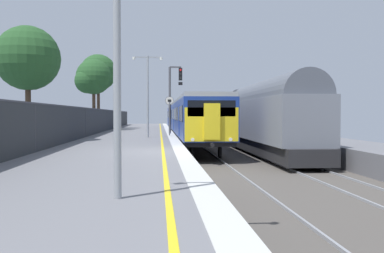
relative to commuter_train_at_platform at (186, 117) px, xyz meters
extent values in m
cube|color=slate|center=(-4.60, -23.34, -1.77)|extent=(6.40, 110.00, 1.00)
cube|color=silver|center=(-1.70, -23.34, -1.26)|extent=(0.60, 110.00, 0.01)
cube|color=yellow|center=(-2.45, -23.34, -1.26)|extent=(0.12, 110.00, 0.01)
cube|color=#4C4742|center=(4.10, -23.34, -2.37)|extent=(11.00, 110.00, 0.20)
cube|color=gray|center=(-0.71, -23.34, -2.23)|extent=(0.07, 110.00, 0.08)
cube|color=gray|center=(0.72, -23.34, -2.23)|extent=(0.07, 110.00, 0.08)
cube|color=gray|center=(3.29, -23.34, -2.23)|extent=(0.07, 110.00, 0.08)
cube|color=gray|center=(4.72, -23.34, -2.23)|extent=(0.07, 110.00, 0.08)
cube|color=navy|center=(0.00, -9.97, 0.00)|extent=(2.80, 19.45, 2.30)
cube|color=black|center=(0.00, -9.97, -1.27)|extent=(2.64, 18.85, 0.25)
cube|color=#93999E|center=(0.00, -9.97, 1.27)|extent=(2.68, 19.45, 0.24)
cube|color=black|center=(-1.41, -9.97, 0.30)|extent=(0.02, 17.85, 0.84)
cube|color=#1D3A98|center=(-1.41, -14.83, -0.10)|extent=(0.03, 1.10, 1.90)
cube|color=#1D3A98|center=(-1.41, -5.10, -0.10)|extent=(0.03, 1.10, 1.90)
cylinder|color=black|center=(-0.78, -17.09, -1.77)|extent=(0.12, 0.84, 0.84)
cylinder|color=black|center=(0.78, -17.09, -1.77)|extent=(0.12, 0.84, 0.84)
cylinder|color=black|center=(-0.78, -2.84, -1.77)|extent=(0.12, 0.84, 0.84)
cylinder|color=black|center=(0.78, -2.84, -1.77)|extent=(0.12, 0.84, 0.84)
cube|color=navy|center=(0.00, 10.09, 0.00)|extent=(2.80, 19.45, 2.30)
cube|color=black|center=(0.00, 10.09, -1.27)|extent=(2.64, 18.85, 0.25)
cube|color=#93999E|center=(0.00, 10.09, 1.27)|extent=(2.68, 19.45, 0.24)
cube|color=black|center=(-1.41, 10.09, 0.30)|extent=(0.02, 17.85, 0.84)
cube|color=#1D3A98|center=(-1.41, 5.22, -0.10)|extent=(0.03, 1.10, 1.90)
cube|color=#1D3A98|center=(-1.41, 14.95, -0.10)|extent=(0.03, 1.10, 1.90)
cylinder|color=black|center=(-0.78, 2.96, -1.77)|extent=(0.12, 0.84, 0.84)
cylinder|color=black|center=(0.78, 2.96, -1.77)|extent=(0.12, 0.84, 0.84)
cylinder|color=black|center=(-0.78, 17.21, -1.77)|extent=(0.12, 0.84, 0.84)
cylinder|color=black|center=(0.78, 17.21, -1.77)|extent=(0.12, 0.84, 0.84)
cube|color=yellow|center=(0.00, -19.65, -0.25)|extent=(2.70, 0.10, 1.70)
cube|color=black|center=(0.00, -19.66, 0.55)|extent=(2.40, 0.08, 0.80)
cube|color=yellow|center=(0.00, -19.79, -0.10)|extent=(0.80, 0.24, 1.80)
cylinder|color=white|center=(-0.95, -19.71, -1.00)|extent=(0.18, 0.06, 0.18)
cylinder|color=white|center=(0.95, -19.71, -1.00)|extent=(0.18, 0.06, 0.18)
cylinder|color=black|center=(0.00, -19.94, -1.25)|extent=(0.20, 0.35, 0.20)
cube|color=black|center=(0.00, 10.09, 1.52)|extent=(0.60, 0.90, 0.20)
cube|color=#232326|center=(4.00, -15.62, -1.64)|extent=(2.30, 14.94, 0.79)
cube|color=slate|center=(4.00, -15.62, -0.05)|extent=(2.60, 14.14, 2.39)
cylinder|color=#515660|center=(4.00, -15.62, 1.15)|extent=(2.39, 13.74, 2.39)
cylinder|color=black|center=(3.22, -21.09, -1.77)|extent=(0.12, 0.84, 0.84)
cylinder|color=black|center=(4.78, -21.09, -1.77)|extent=(0.12, 0.84, 0.84)
cylinder|color=black|center=(3.22, -10.15, -1.77)|extent=(0.12, 0.84, 0.84)
cylinder|color=black|center=(4.78, -10.15, -1.77)|extent=(0.12, 0.84, 0.84)
cube|color=#232326|center=(4.00, 0.12, -1.64)|extent=(2.30, 14.94, 0.79)
cube|color=slate|center=(4.00, 0.12, -0.05)|extent=(2.60, 14.14, 2.39)
cylinder|color=#515660|center=(4.00, 0.12, 1.15)|extent=(2.39, 13.74, 2.39)
cylinder|color=black|center=(3.22, -5.35, -1.77)|extent=(0.12, 0.84, 0.84)
cylinder|color=black|center=(4.78, -5.35, -1.77)|extent=(0.12, 0.84, 0.84)
cylinder|color=black|center=(3.22, 5.59, -1.77)|extent=(0.12, 0.84, 0.84)
cylinder|color=black|center=(4.78, 5.59, -1.77)|extent=(0.12, 0.84, 0.84)
cube|color=#232326|center=(4.00, 15.86, -1.64)|extent=(2.30, 14.94, 0.79)
cube|color=slate|center=(4.00, 15.86, -0.05)|extent=(2.60, 14.14, 2.39)
cylinder|color=#515660|center=(4.00, 15.86, 1.15)|extent=(2.39, 13.74, 2.39)
cylinder|color=black|center=(3.22, 10.39, -1.77)|extent=(0.12, 0.84, 0.84)
cylinder|color=black|center=(4.78, 10.39, -1.77)|extent=(0.12, 0.84, 0.84)
cylinder|color=black|center=(3.22, 21.33, -1.77)|extent=(0.12, 0.84, 0.84)
cylinder|color=black|center=(4.78, 21.33, -1.77)|extent=(0.12, 0.84, 0.84)
cube|color=#232326|center=(4.00, 31.60, -1.64)|extent=(2.30, 14.94, 0.79)
cube|color=slate|center=(4.00, 31.60, -0.05)|extent=(2.60, 14.14, 2.39)
cylinder|color=#515660|center=(4.00, 31.60, 1.15)|extent=(2.39, 13.74, 2.39)
cylinder|color=black|center=(3.22, 26.13, -1.77)|extent=(0.12, 0.84, 0.84)
cylinder|color=black|center=(4.78, 26.13, -1.77)|extent=(0.12, 0.84, 0.84)
cylinder|color=black|center=(3.22, 37.07, -1.77)|extent=(0.12, 0.84, 0.84)
cylinder|color=black|center=(4.78, 37.07, -1.77)|extent=(0.12, 0.84, 0.84)
cylinder|color=#47474C|center=(-1.75, -6.75, 1.37)|extent=(0.18, 0.18, 5.28)
cube|color=#47474C|center=(-1.30, -6.75, 4.02)|extent=(0.90, 0.12, 0.12)
cube|color=black|center=(-0.90, -6.75, 3.47)|extent=(0.28, 0.20, 1.00)
cylinder|color=red|center=(-0.90, -6.87, 3.79)|extent=(0.16, 0.04, 0.16)
cylinder|color=black|center=(-0.90, -6.87, 3.47)|extent=(0.16, 0.04, 0.16)
cylinder|color=black|center=(-0.90, -6.87, 3.15)|extent=(0.16, 0.04, 0.16)
cube|color=black|center=(-0.90, -6.75, 2.72)|extent=(0.32, 0.16, 0.24)
cylinder|color=#59595B|center=(-1.85, -9.78, -0.03)|extent=(0.08, 0.08, 2.46)
cylinder|color=black|center=(-1.85, -9.79, 1.25)|extent=(0.59, 0.02, 0.59)
cylinder|color=silver|center=(-1.85, -9.80, 1.25)|extent=(0.56, 0.02, 0.56)
cube|color=black|center=(-1.85, -9.81, 1.25)|extent=(0.24, 0.01, 0.18)
cylinder|color=#93999E|center=(-3.35, -33.07, 1.41)|extent=(0.14, 0.14, 5.36)
cylinder|color=#93999E|center=(-3.35, -12.19, 1.45)|extent=(0.14, 0.14, 5.42)
cube|color=#93999E|center=(-2.90, -12.19, 4.06)|extent=(0.90, 0.08, 0.08)
cylinder|color=silver|center=(-2.45, -12.19, 3.98)|extent=(0.20, 0.20, 0.18)
cube|color=#93999E|center=(-3.80, -12.19, 4.06)|extent=(0.90, 0.08, 0.08)
cylinder|color=silver|center=(-4.25, -12.19, 3.98)|extent=(0.20, 0.20, 0.18)
cube|color=#282B2D|center=(-7.55, -23.34, -0.28)|extent=(0.03, 99.00, 1.97)
cube|color=#38383D|center=(-7.55, -23.34, 0.70)|extent=(0.06, 99.00, 0.06)
cylinder|color=#38383D|center=(-7.55, -23.34, -0.28)|extent=(0.07, 0.07, 1.97)
cylinder|color=#38383D|center=(-7.55, -11.65, -0.28)|extent=(0.07, 0.07, 1.97)
cylinder|color=#38383D|center=(-7.55, 0.04, -0.28)|extent=(0.07, 0.07, 1.97)
cylinder|color=#38383D|center=(-7.55, 11.72, -0.28)|extent=(0.07, 0.07, 1.97)
cylinder|color=#38383D|center=(-7.55, 23.41, -0.28)|extent=(0.07, 0.07, 1.97)
cylinder|color=#473323|center=(-8.87, 1.04, 0.85)|extent=(0.31, 0.31, 4.23)
sphere|color=#234C23|center=(-8.87, 1.04, 3.89)|extent=(3.39, 3.39, 3.39)
sphere|color=#234C23|center=(-9.38, 0.53, 3.47)|extent=(2.42, 2.42, 2.42)
cylinder|color=#473323|center=(-9.85, -16.41, 0.56)|extent=(0.31, 0.31, 3.66)
sphere|color=#234C23|center=(-9.85, -16.41, 3.37)|extent=(3.57, 3.57, 3.57)
sphere|color=#234C23|center=(-9.94, -16.55, 2.93)|extent=(2.35, 2.35, 2.35)
cylinder|color=#473323|center=(-9.09, 5.80, 1.22)|extent=(0.32, 0.32, 4.97)
sphere|color=#234C23|center=(-9.09, 5.80, 4.78)|extent=(3.89, 3.89, 3.89)
sphere|color=#234C23|center=(-9.41, 5.88, 4.29)|extent=(2.87, 2.87, 2.87)
camera|label=1|loc=(-2.61, -40.78, 0.24)|focal=40.00mm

